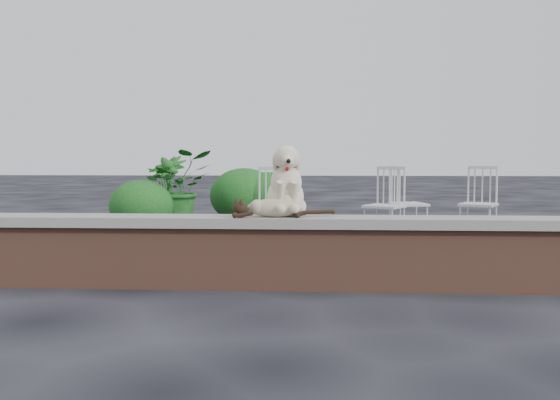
# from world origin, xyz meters

# --- Properties ---
(ground) EXTENTS (60.00, 60.00, 0.00)m
(ground) POSITION_xyz_m (0.00, 0.00, 0.00)
(ground) COLOR black
(ground) RESTS_ON ground
(brick_wall) EXTENTS (6.00, 0.30, 0.50)m
(brick_wall) POSITION_xyz_m (0.00, 0.00, 0.25)
(brick_wall) COLOR brown
(brick_wall) RESTS_ON ground
(capstone) EXTENTS (6.20, 0.40, 0.08)m
(capstone) POSITION_xyz_m (0.00, 0.00, 0.54)
(capstone) COLOR slate
(capstone) RESTS_ON brick_wall
(dog) EXTENTS (0.45, 0.55, 0.58)m
(dog) POSITION_xyz_m (-0.45, 0.10, 0.87)
(dog) COLOR beige
(dog) RESTS_ON capstone
(cat) EXTENTS (1.00, 0.37, 0.17)m
(cat) POSITION_xyz_m (-0.53, -0.05, 0.66)
(cat) COLOR tan
(cat) RESTS_ON capstone
(chair_b) EXTENTS (0.77, 0.77, 0.94)m
(chair_b) POSITION_xyz_m (0.64, 2.72, 0.47)
(chair_b) COLOR silver
(chair_b) RESTS_ON ground
(chair_d) EXTENTS (0.76, 0.76, 0.94)m
(chair_d) POSITION_xyz_m (1.87, 3.06, 0.47)
(chair_d) COLOR silver
(chair_d) RESTS_ON ground
(chair_e) EXTENTS (0.67, 0.67, 0.94)m
(chair_e) POSITION_xyz_m (0.99, 3.08, 0.47)
(chair_e) COLOR silver
(chair_e) RESTS_ON ground
(chair_c) EXTENTS (0.62, 0.62, 0.94)m
(chair_c) POSITION_xyz_m (-0.69, 2.74, 0.47)
(chair_c) COLOR silver
(chair_c) RESTS_ON ground
(potted_plant_a) EXTENTS (1.37, 1.33, 1.17)m
(potted_plant_a) POSITION_xyz_m (-2.36, 4.52, 0.58)
(potted_plant_a) COLOR #144615
(potted_plant_a) RESTS_ON ground
(potted_plant_b) EXTENTS (0.76, 0.76, 1.08)m
(potted_plant_b) POSITION_xyz_m (-2.54, 4.64, 0.54)
(potted_plant_b) COLOR #144615
(potted_plant_b) RESTS_ON ground
(shrubbery) EXTENTS (2.78, 2.29, 0.92)m
(shrubbery) POSITION_xyz_m (-1.61, 5.08, 0.38)
(shrubbery) COLOR #144615
(shrubbery) RESTS_ON ground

